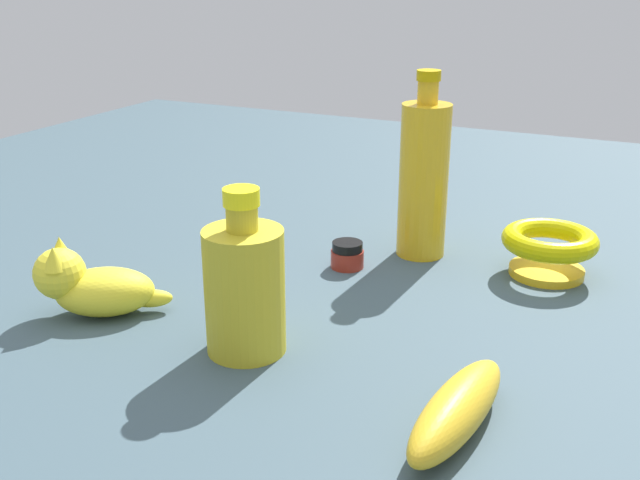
% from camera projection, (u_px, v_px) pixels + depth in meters
% --- Properties ---
extents(ground, '(2.00, 2.00, 0.00)m').
position_uv_depth(ground, '(320.00, 291.00, 0.90)').
color(ground, '#384C56').
extents(banana, '(0.06, 0.18, 0.04)m').
position_uv_depth(banana, '(457.00, 410.00, 0.62)').
color(banana, gold).
rests_on(banana, ground).
extents(bottle_tall, '(0.06, 0.06, 0.25)m').
position_uv_depth(bottle_tall, '(424.00, 178.00, 0.98)').
color(bottle_tall, gold).
rests_on(bottle_tall, ground).
extents(nail_polish_jar, '(0.04, 0.04, 0.03)m').
position_uv_depth(nail_polish_jar, '(346.00, 255.00, 0.97)').
color(nail_polish_jar, maroon).
rests_on(nail_polish_jar, ground).
extents(bottle_short, '(0.08, 0.08, 0.17)m').
position_uv_depth(bottle_short, '(245.00, 287.00, 0.74)').
color(bottle_short, gold).
rests_on(bottle_short, ground).
extents(cat_figurine, '(0.14, 0.11, 0.09)m').
position_uv_depth(cat_figurine, '(91.00, 285.00, 0.83)').
color(cat_figurine, yellow).
rests_on(cat_figurine, ground).
extents(bowl, '(0.12, 0.12, 0.06)m').
position_uv_depth(bowl, '(549.00, 246.00, 0.93)').
color(bowl, gold).
rests_on(bowl, ground).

